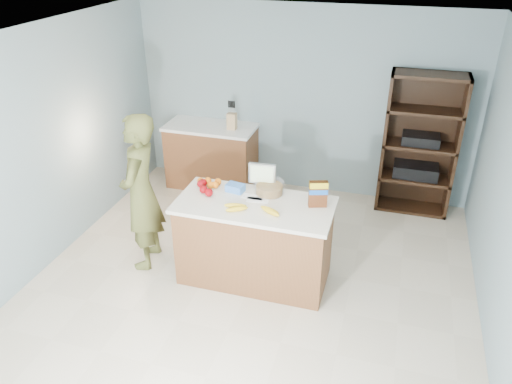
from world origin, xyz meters
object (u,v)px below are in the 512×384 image
(counter_peninsula, at_px, (255,244))
(shelving_unit, at_px, (419,146))
(person, at_px, (141,193))
(tv, at_px, (262,175))
(cereal_box, at_px, (318,192))

(counter_peninsula, height_order, shelving_unit, shelving_unit)
(counter_peninsula, distance_m, person, 1.30)
(counter_peninsula, relative_size, shelving_unit, 0.87)
(person, relative_size, tv, 6.08)
(shelving_unit, relative_size, person, 1.05)
(tv, bearing_deg, person, -162.65)
(counter_peninsula, xyz_separation_m, cereal_box, (0.60, 0.12, 0.64))
(shelving_unit, xyz_separation_m, cereal_box, (-0.95, -1.93, 0.19))
(cereal_box, bearing_deg, shelving_unit, 63.86)
(shelving_unit, distance_m, cereal_box, 2.16)
(counter_peninsula, height_order, tv, tv)
(tv, distance_m, cereal_box, 0.65)
(tv, height_order, cereal_box, tv)
(person, bearing_deg, cereal_box, 85.03)
(shelving_unit, height_order, person, shelving_unit)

